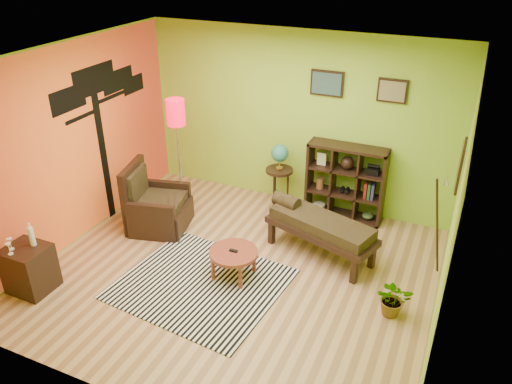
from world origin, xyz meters
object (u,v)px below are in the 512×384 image
at_px(coffee_table, 234,255).
at_px(globe_table, 280,160).
at_px(floor_lamp, 176,123).
at_px(armchair, 155,209).
at_px(potted_plant, 393,302).
at_px(cube_shelf, 346,182).
at_px(side_cabinet, 30,268).
at_px(bench, 319,225).

bearing_deg(coffee_table, globe_table, 94.83).
relative_size(coffee_table, floor_lamp, 0.33).
relative_size(armchair, potted_plant, 2.21).
xyz_separation_m(coffee_table, potted_plant, (2.04, 0.10, -0.16)).
height_order(globe_table, cube_shelf, cube_shelf).
distance_m(coffee_table, side_cabinet, 2.55).
bearing_deg(armchair, cube_shelf, 29.92).
relative_size(cube_shelf, bench, 0.72).
bearing_deg(side_cabinet, globe_table, 58.14).
distance_m(floor_lamp, globe_table, 1.73).
relative_size(armchair, cube_shelf, 0.84).
xyz_separation_m(globe_table, potted_plant, (2.21, -1.91, -0.63)).
relative_size(coffee_table, armchair, 0.62).
bearing_deg(potted_plant, coffee_table, -177.09).
height_order(floor_lamp, cube_shelf, floor_lamp).
relative_size(coffee_table, potted_plant, 1.38).
distance_m(coffee_table, bench, 1.27).
distance_m(side_cabinet, cube_shelf, 4.60).
distance_m(globe_table, potted_plant, 2.99).
bearing_deg(bench, coffee_table, -131.58).
relative_size(armchair, bench, 0.61).
distance_m(side_cabinet, bench, 3.77).
relative_size(globe_table, cube_shelf, 0.89).
distance_m(side_cabinet, potted_plant, 4.46).
bearing_deg(cube_shelf, potted_plant, -60.46).
relative_size(armchair, globe_table, 0.95).
height_order(coffee_table, floor_lamp, floor_lamp).
xyz_separation_m(floor_lamp, bench, (2.29, -0.17, -1.08)).
relative_size(side_cabinet, cube_shelf, 0.77).
bearing_deg(coffee_table, potted_plant, 2.91).
bearing_deg(armchair, coffee_table, -21.34).
height_order(side_cabinet, potted_plant, side_cabinet).
distance_m(side_cabinet, floor_lamp, 2.78).
height_order(side_cabinet, bench, side_cabinet).
bearing_deg(side_cabinet, floor_lamp, 72.29).
bearing_deg(floor_lamp, armchair, -111.66).
relative_size(armchair, side_cabinet, 1.09).
relative_size(cube_shelf, potted_plant, 2.62).
xyz_separation_m(coffee_table, bench, (0.84, 0.94, 0.13)).
height_order(coffee_table, armchair, armchair).
distance_m(coffee_table, armchair, 1.76).
height_order(bench, potted_plant, bench).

